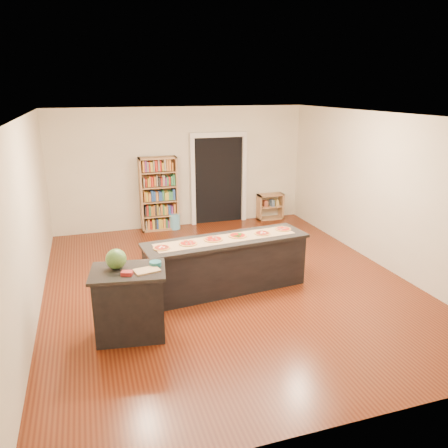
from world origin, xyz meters
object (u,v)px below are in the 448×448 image
object	(u,v)px
side_counter	(130,303)
watermelon	(116,259)
low_shelf	(270,206)
kitchen_island	(226,264)
waste_bin	(175,221)
bookshelf	(159,194)

from	to	relation	value
side_counter	watermelon	bearing A→B (deg)	152.25
side_counter	low_shelf	world-z (taller)	side_counter
kitchen_island	low_shelf	size ratio (longest dim) A/B	4.14
kitchen_island	low_shelf	bearing A→B (deg)	50.91
side_counter	waste_bin	world-z (taller)	side_counter
bookshelf	watermelon	distance (m)	4.57
low_shelf	side_counter	bearing A→B (deg)	-131.47
bookshelf	waste_bin	xyz separation A→B (m)	(0.34, -0.06, -0.67)
kitchen_island	watermelon	xyz separation A→B (m)	(-1.78, -0.85, 0.64)
side_counter	waste_bin	bearing A→B (deg)	79.85
kitchen_island	waste_bin	bearing A→B (deg)	86.80
low_shelf	waste_bin	bearing A→B (deg)	-178.32
bookshelf	low_shelf	bearing A→B (deg)	0.26
bookshelf	low_shelf	xyz separation A→B (m)	(2.81, 0.01, -0.53)
watermelon	waste_bin	bearing A→B (deg)	69.49
low_shelf	watermelon	world-z (taller)	watermelon
low_shelf	waste_bin	size ratio (longest dim) A/B	1.74
bookshelf	watermelon	bearing A→B (deg)	-106.30
bookshelf	low_shelf	distance (m)	2.86
kitchen_island	side_counter	world-z (taller)	side_counter
bookshelf	waste_bin	distance (m)	0.75
low_shelf	watermelon	distance (m)	6.05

